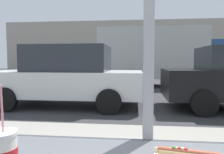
{
  "coord_description": "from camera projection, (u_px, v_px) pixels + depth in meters",
  "views": [
    {
      "loc": [
        -0.06,
        -1.0,
        1.32
      ],
      "look_at": [
        -0.48,
        2.88,
        1.03
      ],
      "focal_mm": 34.62,
      "sensor_mm": 36.0,
      "label": 1
    }
  ],
  "objects": [
    {
      "name": "building_facade_far",
      "position": [
        136.0,
        48.0,
        22.61
      ],
      "size": [
        28.0,
        1.2,
        5.51
      ],
      "primitive_type": "cube",
      "color": "#A89E8E",
      "rests_on": "ground"
    },
    {
      "name": "soda_cup_right",
      "position": [
        1.0,
        153.0,
        0.71
      ],
      "size": [
        0.11,
        0.11,
        0.3
      ],
      "color": "white",
      "rests_on": "window_counter"
    },
    {
      "name": "ground_plane",
      "position": [
        136.0,
        93.0,
        9.01
      ],
      "size": [
        60.0,
        60.0,
        0.0
      ],
      "primitive_type": "plane",
      "color": "#38383A"
    },
    {
      "name": "parked_car_white",
      "position": [
        68.0,
        76.0,
        6.35
      ],
      "size": [
        4.4,
        2.03,
        1.76
      ],
      "color": "silver",
      "rests_on": "ground"
    },
    {
      "name": "box_truck",
      "position": [
        164.0,
        55.0,
        11.32
      ],
      "size": [
        7.12,
        2.44,
        2.99
      ],
      "color": "beige",
      "rests_on": "ground"
    }
  ]
}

